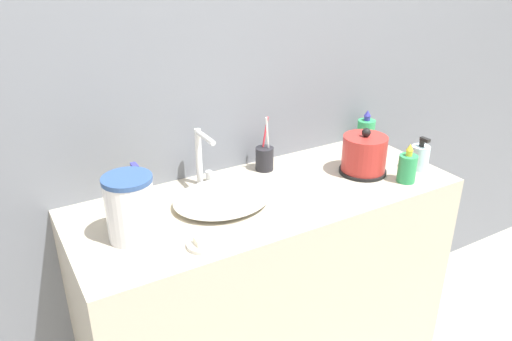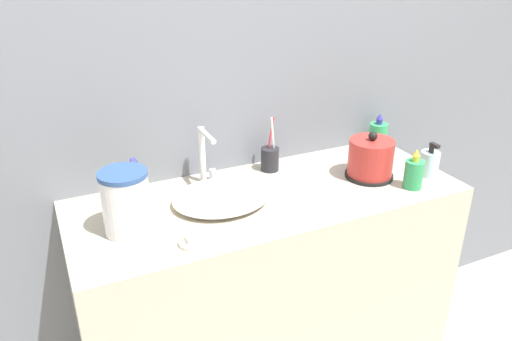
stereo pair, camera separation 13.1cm
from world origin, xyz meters
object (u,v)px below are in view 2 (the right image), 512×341
(toothbrush_cup, at_px, (270,158))
(water_pitcher, at_px, (126,202))
(shampoo_bottle, at_px, (378,135))
(electric_kettle, at_px, (370,160))
(hand_cream_bottle, at_px, (414,173))
(mouthwash_bottle, at_px, (429,163))
(lotion_bottle, at_px, (136,189))
(faucet, at_px, (205,153))

(toothbrush_cup, relative_size, water_pitcher, 1.10)
(shampoo_bottle, bearing_deg, electric_kettle, -133.01)
(electric_kettle, xyz_separation_m, hand_cream_bottle, (0.08, -0.13, -0.01))
(electric_kettle, relative_size, mouthwash_bottle, 1.36)
(lotion_bottle, distance_m, mouthwash_bottle, 1.03)
(faucet, relative_size, hand_cream_bottle, 1.42)
(shampoo_bottle, height_order, water_pitcher, water_pitcher)
(faucet, xyz_separation_m, water_pitcher, (-0.32, -0.20, -0.02))
(shampoo_bottle, height_order, mouthwash_bottle, shampoo_bottle)
(water_pitcher, bearing_deg, toothbrush_cup, 20.12)
(lotion_bottle, bearing_deg, water_pitcher, -115.21)
(mouthwash_bottle, distance_m, hand_cream_bottle, 0.13)
(electric_kettle, height_order, hand_cream_bottle, electric_kettle)
(shampoo_bottle, distance_m, hand_cream_bottle, 0.37)
(mouthwash_bottle, height_order, water_pitcher, water_pitcher)
(faucet, distance_m, toothbrush_cup, 0.26)
(toothbrush_cup, height_order, hand_cream_bottle, toothbrush_cup)
(electric_kettle, relative_size, shampoo_bottle, 1.18)
(hand_cream_bottle, bearing_deg, lotion_bottle, 164.81)
(electric_kettle, bearing_deg, shampoo_bottle, 46.99)
(electric_kettle, bearing_deg, mouthwash_bottle, -21.89)
(lotion_bottle, bearing_deg, electric_kettle, -7.69)
(faucet, xyz_separation_m, mouthwash_bottle, (0.75, -0.28, -0.07))
(faucet, distance_m, hand_cream_bottle, 0.72)
(electric_kettle, distance_m, hand_cream_bottle, 0.16)
(faucet, distance_m, mouthwash_bottle, 0.81)
(electric_kettle, height_order, mouthwash_bottle, electric_kettle)
(shampoo_bottle, bearing_deg, water_pitcher, -168.44)
(faucet, xyz_separation_m, lotion_bottle, (-0.26, -0.09, -0.04))
(lotion_bottle, bearing_deg, toothbrush_cup, 10.48)
(toothbrush_cup, bearing_deg, lotion_bottle, -169.52)
(toothbrush_cup, distance_m, mouthwash_bottle, 0.58)
(hand_cream_bottle, bearing_deg, water_pitcher, 172.17)
(lotion_bottle, distance_m, water_pitcher, 0.13)
(lotion_bottle, height_order, mouthwash_bottle, lotion_bottle)
(toothbrush_cup, distance_m, lotion_bottle, 0.52)
(electric_kettle, distance_m, mouthwash_bottle, 0.22)
(shampoo_bottle, xyz_separation_m, water_pitcher, (-1.07, -0.22, 0.04))
(electric_kettle, xyz_separation_m, lotion_bottle, (-0.81, 0.11, 0.01))
(electric_kettle, distance_m, toothbrush_cup, 0.36)
(toothbrush_cup, height_order, lotion_bottle, toothbrush_cup)
(water_pitcher, bearing_deg, lotion_bottle, 64.79)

